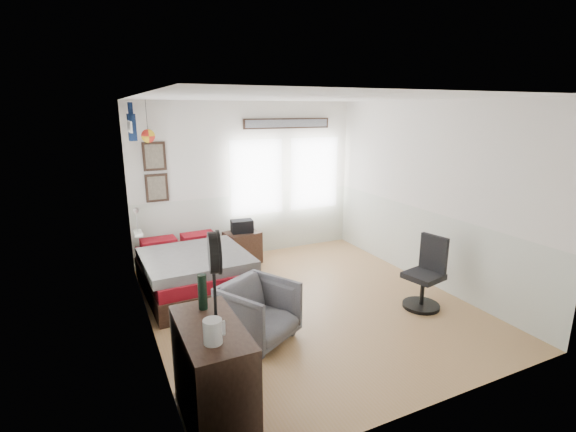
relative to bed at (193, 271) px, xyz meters
name	(u,v)px	position (x,y,z in m)	size (l,w,h in m)	color
ground_plane	(307,304)	(1.29, -1.11, -0.30)	(4.00, 4.50, 0.01)	#AC7F4C
room_shell	(297,185)	(1.21, -0.92, 1.31)	(4.02, 4.52, 2.71)	silver
wall_decor	(186,140)	(0.19, 0.85, 1.80)	(3.55, 1.32, 1.44)	black
bed	(193,271)	(0.00, 0.00, 0.00)	(1.44, 1.95, 0.61)	black
dresser	(213,375)	(-0.45, -2.72, 0.15)	(0.48, 1.00, 0.90)	black
armchair	(259,312)	(0.37, -1.66, 0.04)	(0.73, 0.75, 0.68)	#5E5E60
nightstand	(243,247)	(1.03, 0.75, -0.02)	(0.55, 0.44, 0.55)	black
task_chair	(426,279)	(2.67, -1.84, 0.10)	(0.51, 0.51, 0.97)	black
kettle	(213,331)	(-0.49, -2.98, 0.70)	(0.16, 0.14, 0.19)	silver
bottle	(202,292)	(-0.42, -2.41, 0.76)	(0.08, 0.08, 0.31)	black
stand_fan	(214,254)	(-0.41, -2.82, 1.23)	(0.14, 0.33, 0.81)	black
black_bag	(242,226)	(1.03, 0.75, 0.35)	(0.36, 0.23, 0.21)	black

